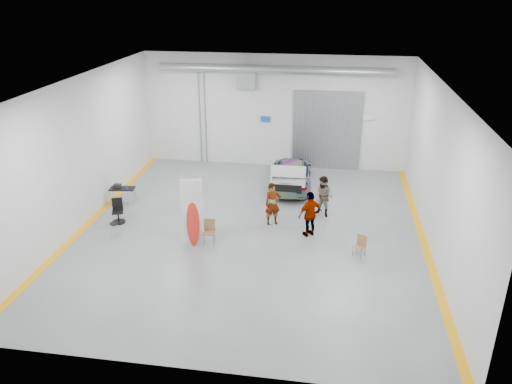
# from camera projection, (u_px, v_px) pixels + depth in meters

# --- Properties ---
(ground) EXTENTS (16.00, 16.00, 0.00)m
(ground) POSITION_uv_depth(u_px,v_px,m) (250.00, 231.00, 20.37)
(ground) COLOR slate
(ground) RESTS_ON ground
(room_shell) EXTENTS (14.02, 16.18, 6.01)m
(room_shell) POSITION_uv_depth(u_px,v_px,m) (264.00, 120.00, 20.75)
(room_shell) COLOR silver
(room_shell) RESTS_ON ground
(sedan_car) EXTENTS (2.16, 4.79, 1.36)m
(sedan_car) POSITION_uv_depth(u_px,v_px,m) (292.00, 173.00, 24.60)
(sedan_car) COLOR white
(sedan_car) RESTS_ON ground
(person_a) EXTENTS (0.78, 0.67, 1.82)m
(person_a) POSITION_uv_depth(u_px,v_px,m) (273.00, 204.00, 20.62)
(person_a) COLOR #8D714D
(person_a) RESTS_ON ground
(person_b) EXTENTS (1.09, 1.01, 1.80)m
(person_b) POSITION_uv_depth(u_px,v_px,m) (323.00, 197.00, 21.34)
(person_b) COLOR teal
(person_b) RESTS_ON ground
(person_c) EXTENTS (1.14, 1.02, 1.88)m
(person_c) POSITION_uv_depth(u_px,v_px,m) (310.00, 214.00, 19.67)
(person_c) COLOR brown
(person_c) RESTS_ON ground
(surfboard_display) EXTENTS (0.79, 0.39, 2.90)m
(surfboard_display) POSITION_uv_depth(u_px,v_px,m) (191.00, 217.00, 18.85)
(surfboard_display) COLOR white
(surfboard_display) RESTS_ON ground
(folding_chair_near) EXTENTS (0.51, 0.53, 0.97)m
(folding_chair_near) POSITION_uv_depth(u_px,v_px,m) (209.00, 237.00, 19.27)
(folding_chair_near) COLOR brown
(folding_chair_near) RESTS_ON ground
(folding_chair_far) EXTENTS (0.52, 0.56, 0.81)m
(folding_chair_far) POSITION_uv_depth(u_px,v_px,m) (359.00, 250.00, 18.42)
(folding_chair_far) COLOR brown
(folding_chair_far) RESTS_ON ground
(shop_stool) EXTENTS (0.33, 0.33, 0.65)m
(shop_stool) POSITION_uv_depth(u_px,v_px,m) (115.00, 230.00, 19.70)
(shop_stool) COLOR black
(shop_stool) RESTS_ON ground
(work_table) EXTENTS (1.21, 0.74, 0.92)m
(work_table) POSITION_uv_depth(u_px,v_px,m) (121.00, 188.00, 22.70)
(work_table) COLOR gray
(work_table) RESTS_ON ground
(office_chair) EXTENTS (0.58, 0.60, 1.03)m
(office_chair) POSITION_uv_depth(u_px,v_px,m) (119.00, 212.00, 20.95)
(office_chair) COLOR black
(office_chair) RESTS_ON ground
(trunk_lid) EXTENTS (1.59, 0.96, 0.04)m
(trunk_lid) POSITION_uv_depth(u_px,v_px,m) (288.00, 175.00, 22.42)
(trunk_lid) COLOR silver
(trunk_lid) RESTS_ON sedan_car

